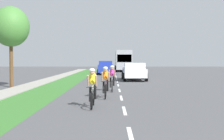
{
  "coord_description": "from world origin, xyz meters",
  "views": [
    {
      "loc": [
        -0.47,
        -2.15,
        1.89
      ],
      "look_at": [
        -0.51,
        15.9,
        1.26
      ],
      "focal_mm": 44.7,
      "sensor_mm": 36.0,
      "label": 1
    }
  ],
  "objects_px": {
    "cyclist_distant": "(113,78)",
    "bus_silver": "(124,60)",
    "suv_blue": "(106,67)",
    "cyclist_trailing": "(106,82)",
    "street_tree_near": "(12,27)",
    "cyclist_lead": "(93,87)",
    "pickup_white": "(135,71)"
  },
  "relations": [
    {
      "from": "suv_blue",
      "to": "bus_silver",
      "type": "height_order",
      "value": "bus_silver"
    },
    {
      "from": "cyclist_trailing",
      "to": "street_tree_near",
      "type": "xyz_separation_m",
      "value": [
        -6.64,
        5.34,
        3.37
      ]
    },
    {
      "from": "suv_blue",
      "to": "street_tree_near",
      "type": "height_order",
      "value": "street_tree_near"
    },
    {
      "from": "cyclist_distant",
      "to": "pickup_white",
      "type": "distance_m",
      "value": 9.52
    },
    {
      "from": "street_tree_near",
      "to": "cyclist_trailing",
      "type": "bearing_deg",
      "value": -38.81
    },
    {
      "from": "cyclist_distant",
      "to": "suv_blue",
      "type": "xyz_separation_m",
      "value": [
        -0.84,
        20.2,
        0.14
      ]
    },
    {
      "from": "cyclist_lead",
      "to": "cyclist_trailing",
      "type": "height_order",
      "value": "same"
    },
    {
      "from": "pickup_white",
      "to": "street_tree_near",
      "type": "height_order",
      "value": "street_tree_near"
    },
    {
      "from": "cyclist_lead",
      "to": "pickup_white",
      "type": "height_order",
      "value": "pickup_white"
    },
    {
      "from": "pickup_white",
      "to": "street_tree_near",
      "type": "xyz_separation_m",
      "value": [
        -9.04,
        -6.91,
        3.35
      ]
    },
    {
      "from": "cyclist_lead",
      "to": "suv_blue",
      "type": "xyz_separation_m",
      "value": [
        -0.06,
        26.02,
        0.14
      ]
    },
    {
      "from": "pickup_white",
      "to": "suv_blue",
      "type": "xyz_separation_m",
      "value": [
        -2.91,
        10.92,
        0.12
      ]
    },
    {
      "from": "suv_blue",
      "to": "bus_silver",
      "type": "bearing_deg",
      "value": 76.98
    },
    {
      "from": "cyclist_lead",
      "to": "street_tree_near",
      "type": "distance_m",
      "value": 10.8
    },
    {
      "from": "suv_blue",
      "to": "street_tree_near",
      "type": "relative_size",
      "value": 0.84
    },
    {
      "from": "street_tree_near",
      "to": "bus_silver",
      "type": "bearing_deg",
      "value": 73.37
    },
    {
      "from": "cyclist_distant",
      "to": "bus_silver",
      "type": "bearing_deg",
      "value": 86.59
    },
    {
      "from": "cyclist_trailing",
      "to": "street_tree_near",
      "type": "distance_m",
      "value": 9.17
    },
    {
      "from": "cyclist_distant",
      "to": "bus_silver",
      "type": "relative_size",
      "value": 0.15
    },
    {
      "from": "suv_blue",
      "to": "cyclist_trailing",
      "type": "bearing_deg",
      "value": -88.73
    },
    {
      "from": "cyclist_lead",
      "to": "street_tree_near",
      "type": "height_order",
      "value": "street_tree_near"
    },
    {
      "from": "cyclist_lead",
      "to": "bus_silver",
      "type": "xyz_separation_m",
      "value": [
        2.7,
        37.94,
        1.17
      ]
    },
    {
      "from": "cyclist_trailing",
      "to": "bus_silver",
      "type": "distance_m",
      "value": 35.19
    },
    {
      "from": "cyclist_lead",
      "to": "pickup_white",
      "type": "relative_size",
      "value": 0.34
    },
    {
      "from": "bus_silver",
      "to": "cyclist_distant",
      "type": "bearing_deg",
      "value": -93.41
    },
    {
      "from": "cyclist_trailing",
      "to": "pickup_white",
      "type": "bearing_deg",
      "value": 78.92
    },
    {
      "from": "pickup_white",
      "to": "cyclist_distant",
      "type": "bearing_deg",
      "value": -102.57
    },
    {
      "from": "cyclist_distant",
      "to": "street_tree_near",
      "type": "xyz_separation_m",
      "value": [
        -6.97,
        2.38,
        3.37
      ]
    },
    {
      "from": "cyclist_trailing",
      "to": "suv_blue",
      "type": "distance_m",
      "value": 23.18
    },
    {
      "from": "bus_silver",
      "to": "suv_blue",
      "type": "bearing_deg",
      "value": -103.02
    },
    {
      "from": "cyclist_trailing",
      "to": "cyclist_distant",
      "type": "distance_m",
      "value": 2.99
    },
    {
      "from": "cyclist_distant",
      "to": "suv_blue",
      "type": "height_order",
      "value": "suv_blue"
    }
  ]
}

